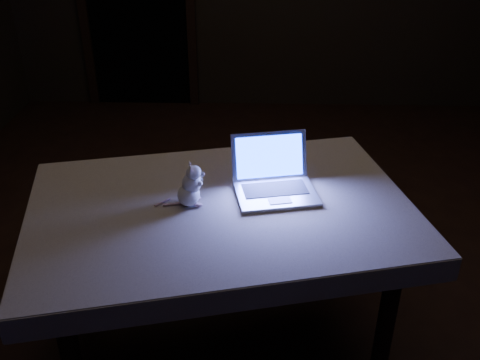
# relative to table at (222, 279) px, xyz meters

# --- Properties ---
(floor) EXTENTS (5.00, 5.00, 0.00)m
(floor) POSITION_rel_table_xyz_m (0.15, 0.60, -0.38)
(floor) COLOR black
(floor) RESTS_ON ground
(table) EXTENTS (1.61, 1.22, 0.77)m
(table) POSITION_rel_table_xyz_m (0.00, 0.00, 0.00)
(table) COLOR black
(table) RESTS_ON floor
(tablecloth) EXTENTS (1.73, 1.36, 0.10)m
(tablecloth) POSITION_rel_table_xyz_m (-0.07, 0.04, 0.34)
(tablecloth) COLOR #BCB09D
(tablecloth) RESTS_ON table
(laptop) EXTENTS (0.38, 0.35, 0.22)m
(laptop) POSITION_rel_table_xyz_m (0.23, 0.07, 0.50)
(laptop) COLOR #B3B4B9
(laptop) RESTS_ON tablecloth
(plush_mouse) EXTENTS (0.18, 0.18, 0.18)m
(plush_mouse) POSITION_rel_table_xyz_m (-0.13, -0.00, 0.48)
(plush_mouse) COLOR silver
(plush_mouse) RESTS_ON tablecloth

